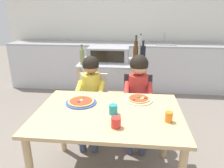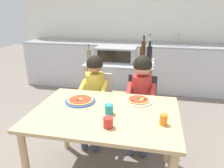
{
  "view_description": "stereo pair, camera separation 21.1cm",
  "coord_description": "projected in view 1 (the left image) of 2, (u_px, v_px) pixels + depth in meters",
  "views": [
    {
      "loc": [
        0.2,
        -1.67,
        1.59
      ],
      "look_at": [
        0.0,
        0.3,
        0.88
      ],
      "focal_mm": 34.61,
      "sensor_mm": 36.0,
      "label": 1
    },
    {
      "loc": [
        0.41,
        -1.64,
        1.59
      ],
      "look_at": [
        0.0,
        0.3,
        0.88
      ],
      "focal_mm": 34.61,
      "sensor_mm": 36.0,
      "label": 2
    }
  ],
  "objects": [
    {
      "name": "ground_plane",
      "position": [
        118.0,
        119.0,
        3.23
      ],
      "size": [
        11.78,
        11.78,
        0.0
      ],
      "primitive_type": "plane",
      "color": "slate"
    },
    {
      "name": "back_wall_tiled",
      "position": [
        125.0,
        19.0,
        4.48
      ],
      "size": [
        5.06,
        0.12,
        2.7
      ],
      "color": "white",
      "rests_on": "ground"
    },
    {
      "name": "kitchen_counter",
      "position": [
        123.0,
        66.0,
        4.4
      ],
      "size": [
        4.55,
        0.6,
        1.11
      ],
      "color": "silver",
      "rests_on": "ground"
    },
    {
      "name": "kitchen_island_cart",
      "position": [
        113.0,
        81.0,
        3.1
      ],
      "size": [
        0.92,
        0.62,
        0.87
      ],
      "color": "#B7BABF",
      "rests_on": "ground"
    },
    {
      "name": "toaster_oven",
      "position": [
        109.0,
        54.0,
        2.99
      ],
      "size": [
        0.55,
        0.33,
        0.2
      ],
      "color": "#999BA0",
      "rests_on": "kitchen_island_cart"
    },
    {
      "name": "bottle_squat_spirits",
      "position": [
        136.0,
        55.0,
        2.78
      ],
      "size": [
        0.06,
        0.06,
        0.31
      ],
      "color": "#4C2D14",
      "rests_on": "kitchen_island_cart"
    },
    {
      "name": "bottle_clear_vinegar",
      "position": [
        82.0,
        57.0,
        2.81
      ],
      "size": [
        0.06,
        0.06,
        0.26
      ],
      "color": "olive",
      "rests_on": "kitchen_island_cart"
    },
    {
      "name": "bottle_slim_sauce",
      "position": [
        136.0,
        51.0,
        2.96
      ],
      "size": [
        0.06,
        0.06,
        0.36
      ],
      "color": "#4C2D14",
      "rests_on": "kitchen_island_cart"
    },
    {
      "name": "bottle_dark_olive_oil",
      "position": [
        143.0,
        55.0,
        2.76
      ],
      "size": [
        0.07,
        0.07,
        0.32
      ],
      "color": "black",
      "rests_on": "kitchen_island_cart"
    },
    {
      "name": "bottle_tall_green_wine",
      "position": [
        140.0,
        48.0,
        3.12
      ],
      "size": [
        0.06,
        0.06,
        0.36
      ],
      "color": "#ADB7B2",
      "rests_on": "kitchen_island_cart"
    },
    {
      "name": "dining_table",
      "position": [
        109.0,
        122.0,
        1.91
      ],
      "size": [
        1.27,
        0.9,
        0.73
      ],
      "color": "tan",
      "rests_on": "ground"
    },
    {
      "name": "dining_chair_left",
      "position": [
        93.0,
        102.0,
        2.66
      ],
      "size": [
        0.36,
        0.36,
        0.81
      ],
      "color": "silver",
      "rests_on": "ground"
    },
    {
      "name": "dining_chair_right",
      "position": [
        137.0,
        103.0,
        2.63
      ],
      "size": [
        0.36,
        0.36,
        0.81
      ],
      "color": "#333338",
      "rests_on": "ground"
    },
    {
      "name": "child_in_yellow_shirt",
      "position": [
        91.0,
        91.0,
        2.49
      ],
      "size": [
        0.32,
        0.42,
        1.05
      ],
      "color": "#424C6B",
      "rests_on": "ground"
    },
    {
      "name": "child_in_red_shirt",
      "position": [
        138.0,
        89.0,
        2.44
      ],
      "size": [
        0.32,
        0.42,
        1.07
      ],
      "color": "#424C6B",
      "rests_on": "ground"
    },
    {
      "name": "pizza_plate_blue_rimmed",
      "position": [
        81.0,
        102.0,
        2.04
      ],
      "size": [
        0.29,
        0.29,
        0.03
      ],
      "color": "#3356B7",
      "rests_on": "dining_table"
    },
    {
      "name": "pizza_plate_cream",
      "position": [
        139.0,
        99.0,
        2.1
      ],
      "size": [
        0.27,
        0.27,
        0.03
      ],
      "color": "beige",
      "rests_on": "dining_table"
    },
    {
      "name": "drinking_cup_orange",
      "position": [
        169.0,
        117.0,
        1.7
      ],
      "size": [
        0.06,
        0.06,
        0.08
      ],
      "primitive_type": "cylinder",
      "color": "orange",
      "rests_on": "dining_table"
    },
    {
      "name": "drinking_cup_red",
      "position": [
        116.0,
        122.0,
        1.62
      ],
      "size": [
        0.08,
        0.08,
        0.08
      ],
      "primitive_type": "cylinder",
      "color": "red",
      "rests_on": "dining_table"
    },
    {
      "name": "drinking_cup_teal",
      "position": [
        113.0,
        109.0,
        1.83
      ],
      "size": [
        0.07,
        0.07,
        0.08
      ],
      "primitive_type": "cylinder",
      "color": "teal",
      "rests_on": "dining_table"
    }
  ]
}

